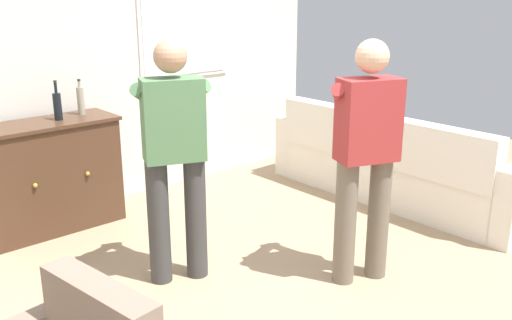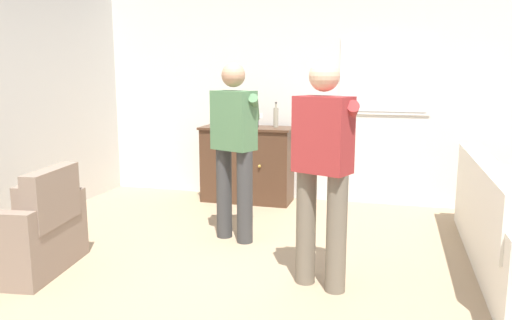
{
  "view_description": "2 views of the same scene",
  "coord_description": "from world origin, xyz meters",
  "views": [
    {
      "loc": [
        -2.35,
        -2.24,
        2.0
      ],
      "look_at": [
        -0.01,
        0.39,
        0.92
      ],
      "focal_mm": 40.0,
      "sensor_mm": 36.0,
      "label": 1
    },
    {
      "loc": [
        1.12,
        -3.54,
        1.59
      ],
      "look_at": [
        0.04,
        0.3,
        0.89
      ],
      "focal_mm": 35.0,
      "sensor_mm": 36.0,
      "label": 2
    }
  ],
  "objects": [
    {
      "name": "person_standing_right",
      "position": [
        0.63,
        0.02,
        0.94
      ],
      "size": [
        0.52,
        0.52,
        1.68
      ],
      "color": "#6B6051",
      "rests_on": "ground"
    },
    {
      "name": "wall_back_with_window",
      "position": [
        0.03,
        2.66,
        1.4
      ],
      "size": [
        5.2,
        0.15,
        2.8
      ],
      "color": "silver",
      "rests_on": "ground"
    },
    {
      "name": "bottle_wine_green",
      "position": [
        -0.28,
        2.35,
        1.06
      ],
      "size": [
        0.06,
        0.06,
        0.31
      ],
      "color": "gray",
      "rests_on": "sideboard_cabinet"
    },
    {
      "name": "ground",
      "position": [
        0.0,
        0.0,
        0.0
      ],
      "size": [
        10.4,
        10.4,
        0.0
      ],
      "primitive_type": "plane",
      "color": "#9E8466"
    },
    {
      "name": "couch",
      "position": [
        2.02,
        0.79,
        0.34
      ],
      "size": [
        0.57,
        2.63,
        0.87
      ],
      "color": "silver",
      "rests_on": "ground"
    },
    {
      "name": "armchair",
      "position": [
        -1.69,
        -0.31,
        0.29
      ],
      "size": [
        0.76,
        0.96,
        0.85
      ],
      "color": "#7F6B5B",
      "rests_on": "ground"
    },
    {
      "name": "bottle_liquor_amber",
      "position": [
        -0.51,
        2.29,
        1.06
      ],
      "size": [
        0.07,
        0.07,
        0.33
      ],
      "color": "black",
      "rests_on": "sideboard_cabinet"
    },
    {
      "name": "person_standing_left",
      "position": [
        -0.32,
        0.87,
        0.94
      ],
      "size": [
        0.51,
        0.52,
        1.68
      ],
      "color": "#383838",
      "rests_on": "ground"
    },
    {
      "name": "sideboard_cabinet",
      "position": [
        -0.63,
        2.3,
        0.47
      ],
      "size": [
        1.14,
        0.49,
        0.94
      ],
      "color": "#472D1E",
      "rests_on": "ground"
    }
  ]
}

